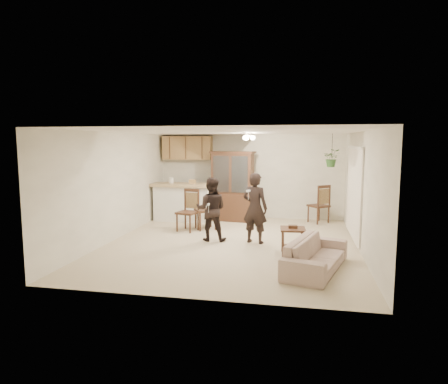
% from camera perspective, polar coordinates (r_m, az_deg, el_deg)
% --- Properties ---
extents(floor, '(6.50, 6.50, 0.00)m').
position_cam_1_polar(floor, '(9.06, 1.06, -7.39)').
color(floor, beige).
rests_on(floor, ground).
extents(ceiling, '(5.50, 6.50, 0.02)m').
position_cam_1_polar(ceiling, '(8.78, 1.10, 8.61)').
color(ceiling, white).
rests_on(ceiling, wall_back).
extents(wall_back, '(5.50, 0.02, 2.50)m').
position_cam_1_polar(wall_back, '(12.03, 3.76, 2.25)').
color(wall_back, white).
rests_on(wall_back, ground).
extents(wall_front, '(5.50, 0.02, 2.50)m').
position_cam_1_polar(wall_front, '(5.69, -4.59, -3.26)').
color(wall_front, white).
rests_on(wall_front, ground).
extents(wall_left, '(0.02, 6.50, 2.50)m').
position_cam_1_polar(wall_left, '(9.69, -15.15, 0.82)').
color(wall_left, white).
rests_on(wall_left, ground).
extents(wall_right, '(0.02, 6.50, 2.50)m').
position_cam_1_polar(wall_right, '(8.79, 19.03, 0.05)').
color(wall_right, white).
rests_on(wall_right, ground).
extents(breakfast_bar, '(1.60, 0.55, 1.00)m').
position_cam_1_polar(breakfast_bar, '(11.63, -5.92, -1.67)').
color(breakfast_bar, white).
rests_on(breakfast_bar, floor).
extents(bar_top, '(1.75, 0.70, 0.08)m').
position_cam_1_polar(bar_top, '(11.56, -5.96, 1.03)').
color(bar_top, tan).
rests_on(bar_top, breakfast_bar).
extents(upper_cabinets, '(1.50, 0.34, 0.70)m').
position_cam_1_polar(upper_cabinets, '(12.20, -5.26, 6.30)').
color(upper_cabinets, olive).
rests_on(upper_cabinets, wall_back).
extents(vertical_blinds, '(0.06, 2.30, 2.10)m').
position_cam_1_polar(vertical_blinds, '(9.69, 18.03, -0.17)').
color(vertical_blinds, white).
rests_on(vertical_blinds, wall_right).
extents(ceiling_fixture, '(0.36, 0.36, 0.20)m').
position_cam_1_polar(ceiling_fixture, '(9.93, 3.45, 7.85)').
color(ceiling_fixture, '#F9E0BB').
rests_on(ceiling_fixture, ceiling).
extents(hanging_plant, '(0.43, 0.37, 0.48)m').
position_cam_1_polar(hanging_plant, '(11.08, 15.14, 4.70)').
color(hanging_plant, '#245020').
rests_on(hanging_plant, ceiling).
extents(plant_cord, '(0.01, 0.01, 0.65)m').
position_cam_1_polar(plant_cord, '(11.07, 15.20, 6.38)').
color(plant_cord, black).
rests_on(plant_cord, ceiling).
extents(sofa, '(1.23, 2.00, 0.73)m').
position_cam_1_polar(sofa, '(7.36, 13.01, -8.08)').
color(sofa, beige).
rests_on(sofa, floor).
extents(adult, '(0.75, 0.60, 1.80)m').
position_cam_1_polar(adult, '(8.99, 4.45, -1.67)').
color(adult, black).
rests_on(adult, floor).
extents(child, '(0.68, 0.55, 1.35)m').
position_cam_1_polar(child, '(9.22, -1.85, -2.85)').
color(child, black).
rests_on(child, floor).
extents(china_hutch, '(1.33, 0.67, 2.01)m').
position_cam_1_polar(china_hutch, '(11.52, 1.23, 0.76)').
color(china_hutch, '#371C14').
rests_on(china_hutch, floor).
extents(side_table, '(0.53, 0.53, 0.61)m').
position_cam_1_polar(side_table, '(8.28, 9.77, -6.89)').
color(side_table, '#371C14').
rests_on(side_table, floor).
extents(chair_bar, '(0.59, 0.59, 1.08)m').
position_cam_1_polar(chair_bar, '(10.31, -5.22, -3.91)').
color(chair_bar, '#371C14').
rests_on(chair_bar, floor).
extents(chair_hutch_left, '(0.69, 0.69, 1.14)m').
position_cam_1_polar(chair_hutch_left, '(10.49, -2.66, -3.60)').
color(chair_hutch_left, '#371C14').
rests_on(chair_hutch_left, floor).
extents(chair_hutch_right, '(0.68, 0.68, 1.09)m').
position_cam_1_polar(chair_hutch_right, '(11.63, 13.33, -2.79)').
color(chair_hutch_right, '#371C14').
rests_on(chair_hutch_right, floor).
extents(controller_adult, '(0.08, 0.15, 0.04)m').
position_cam_1_polar(controller_adult, '(8.61, 3.50, 0.15)').
color(controller_adult, white).
rests_on(controller_adult, adult).
extents(controller_child, '(0.05, 0.13, 0.04)m').
position_cam_1_polar(controller_child, '(8.85, -2.23, -1.78)').
color(controller_child, white).
rests_on(controller_child, child).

